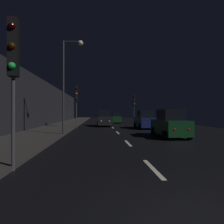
# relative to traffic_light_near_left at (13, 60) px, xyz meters

# --- Properties ---
(ground) EXTENTS (26.03, 84.00, 0.02)m
(ground) POSITION_rel_traffic_light_near_left_xyz_m (4.61, 21.38, -3.63)
(ground) COLOR black
(sidewalk_left) EXTENTS (4.40, 84.00, 0.15)m
(sidewalk_left) POSITION_rel_traffic_light_near_left_xyz_m (-2.20, 21.38, -3.55)
(sidewalk_left) COLOR #33302D
(sidewalk_left) RESTS_ON ground
(building_facade_left) EXTENTS (0.80, 63.00, 6.20)m
(building_facade_left) POSITION_rel_traffic_light_near_left_xyz_m (-4.80, 17.88, -0.53)
(building_facade_left) COLOR black
(building_facade_left) RESTS_ON ground
(lane_centerline) EXTENTS (0.16, 19.43, 0.01)m
(lane_centerline) POSITION_rel_traffic_light_near_left_xyz_m (4.61, 8.32, -3.62)
(lane_centerline) COLOR beige
(lane_centerline) RESTS_ON ground
(traffic_light_near_left) EXTENTS (0.36, 0.48, 4.98)m
(traffic_light_near_left) POSITION_rel_traffic_light_near_left_xyz_m (0.00, 0.00, 0.00)
(traffic_light_near_left) COLOR #38383A
(traffic_light_near_left) RESTS_ON ground
(traffic_light_far_right) EXTENTS (0.36, 0.48, 5.02)m
(traffic_light_far_right) POSITION_rel_traffic_light_near_left_xyz_m (9.13, 26.38, 0.03)
(traffic_light_far_right) COLOR #38383A
(traffic_light_far_right) RESTS_ON ground
(traffic_light_far_left) EXTENTS (0.37, 0.48, 5.16)m
(traffic_light_far_left) POSITION_rel_traffic_light_near_left_xyz_m (0.10, 16.74, 0.15)
(traffic_light_far_left) COLOR #38383A
(traffic_light_far_left) RESTS_ON ground
(streetlamp_overhead) EXTENTS (1.70, 0.44, 7.92)m
(streetlamp_overhead) POSITION_rel_traffic_light_near_left_xyz_m (0.33, 9.30, 1.55)
(streetlamp_overhead) COLOR #2D2D30
(streetlamp_overhead) RESTS_ON ground
(car_approaching_headlights) EXTENTS (2.08, 4.51, 2.27)m
(car_approaching_headlights) POSITION_rel_traffic_light_near_left_xyz_m (3.68, 19.84, -2.59)
(car_approaching_headlights) COLOR black
(car_approaching_headlights) RESTS_ON ground
(car_parked_right_near) EXTENTS (1.98, 4.29, 2.16)m
(car_parked_right_near) POSITION_rel_traffic_light_near_left_xyz_m (8.33, 7.80, -2.64)
(car_parked_right_near) COLOR #0F3819
(car_parked_right_near) RESTS_ON ground
(car_parked_right_far) EXTENTS (1.98, 4.28, 2.16)m
(car_parked_right_far) POSITION_rel_traffic_light_near_left_xyz_m (8.33, 15.58, -2.64)
(car_parked_right_far) COLOR #141E51
(car_parked_right_far) RESTS_ON ground
(car_distant_taillights) EXTENTS (1.82, 3.95, 1.99)m
(car_distant_taillights) POSITION_rel_traffic_light_near_left_xyz_m (6.02, 27.52, -2.71)
(car_distant_taillights) COLOR #0F3819
(car_distant_taillights) RESTS_ON ground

